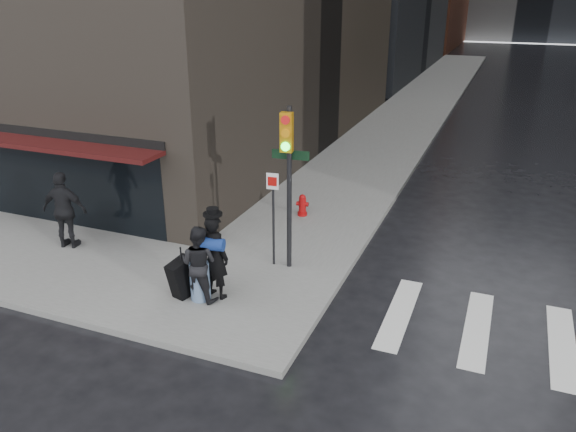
% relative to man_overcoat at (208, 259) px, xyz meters
% --- Properties ---
extents(ground, '(140.00, 140.00, 0.00)m').
position_rel_man_overcoat_xyz_m(ground, '(0.52, 0.08, -1.04)').
color(ground, black).
rests_on(ground, ground).
extents(sidewalk_left, '(4.00, 50.00, 0.15)m').
position_rel_man_overcoat_xyz_m(sidewalk_left, '(0.52, 27.08, -0.97)').
color(sidewalk_left, slate).
rests_on(sidewalk_left, ground).
extents(storefront, '(8.40, 1.11, 2.83)m').
position_rel_man_overcoat_xyz_m(storefront, '(-6.48, 1.98, 0.78)').
color(storefront, black).
rests_on(storefront, ground).
extents(man_overcoat, '(1.33, 1.00, 2.12)m').
position_rel_man_overcoat_xyz_m(man_overcoat, '(0.00, 0.00, 0.00)').
color(man_overcoat, black).
rests_on(man_overcoat, ground).
extents(man_jeans, '(1.22, 0.66, 1.72)m').
position_rel_man_overcoat_xyz_m(man_jeans, '(-0.13, -0.18, -0.03)').
color(man_jeans, black).
rests_on(man_jeans, ground).
extents(man_greycoat, '(1.28, 0.73, 2.05)m').
position_rel_man_overcoat_xyz_m(man_greycoat, '(-4.69, 0.88, 0.13)').
color(man_greycoat, black).
rests_on(man_greycoat, ground).
extents(traffic_light, '(0.98, 0.49, 3.94)m').
position_rel_man_overcoat_xyz_m(traffic_light, '(1.08, 1.89, 1.65)').
color(traffic_light, black).
rests_on(traffic_light, ground).
extents(fire_hydrant, '(0.37, 0.29, 0.66)m').
position_rel_man_overcoat_xyz_m(fire_hydrant, '(0.24, 5.23, -0.60)').
color(fire_hydrant, '#A60A0B').
rests_on(fire_hydrant, ground).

